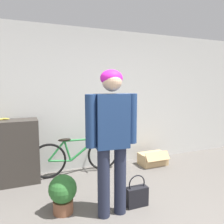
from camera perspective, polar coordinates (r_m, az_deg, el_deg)
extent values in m
cube|color=silver|center=(4.16, -5.01, 3.29)|extent=(8.00, 0.06, 2.60)
cube|color=white|center=(4.48, 2.06, -8.75)|extent=(0.08, 0.01, 0.12)
cube|color=#38332D|center=(3.87, -26.20, -9.57)|extent=(1.02, 0.41, 1.03)
cylinder|color=#23283D|center=(2.72, -2.19, -18.00)|extent=(0.15, 0.15, 0.84)
cylinder|color=#23283D|center=(2.80, 2.12, -17.30)|extent=(0.15, 0.15, 0.84)
cube|color=navy|center=(2.54, 0.00, -2.39)|extent=(0.40, 0.23, 0.63)
cylinder|color=navy|center=(2.45, -5.57, -2.38)|extent=(0.13, 0.13, 0.60)
cylinder|color=navy|center=(2.64, 5.17, -1.69)|extent=(0.13, 0.13, 0.60)
sphere|color=#DBB28E|center=(2.50, 0.00, 7.97)|extent=(0.23, 0.23, 0.23)
ellipsoid|color=#D11EAD|center=(2.52, -0.15, 8.87)|extent=(0.26, 0.24, 0.19)
torus|color=black|center=(3.91, -16.27, -12.20)|extent=(0.60, 0.05, 0.60)
torus|color=black|center=(4.13, -2.27, -10.84)|extent=(0.60, 0.05, 0.60)
cylinder|color=#237A38|center=(3.94, -13.48, -12.29)|extent=(0.38, 0.04, 0.08)
cylinder|color=#237A38|center=(3.88, -14.29, -9.83)|extent=(0.30, 0.04, 0.34)
cylinder|color=#237A38|center=(3.92, -11.52, -9.93)|extent=(0.13, 0.04, 0.37)
cylinder|color=#237A38|center=(3.98, -7.28, -9.65)|extent=(0.52, 0.05, 0.38)
cylinder|color=#237A38|center=(3.92, -8.02, -7.18)|extent=(0.60, 0.05, 0.05)
cylinder|color=#237A38|center=(4.07, -3.07, -8.91)|extent=(0.15, 0.04, 0.31)
cylinder|color=#237A38|center=(4.01, -3.62, -6.48)|extent=(0.07, 0.04, 0.08)
cylinder|color=#237A38|center=(4.01, -3.36, -6.04)|extent=(0.03, 0.46, 0.02)
ellipsoid|color=black|center=(3.85, -12.33, -7.12)|extent=(0.22, 0.08, 0.05)
ellipsoid|color=#EAD64C|center=(3.83, -26.16, -1.61)|extent=(0.15, 0.09, 0.03)
cube|color=black|center=(3.07, 6.47, -21.09)|extent=(0.29, 0.13, 0.25)
torus|color=black|center=(2.99, 6.52, -18.08)|extent=(0.23, 0.02, 0.23)
cube|color=tan|center=(4.50, 10.59, -11.93)|extent=(0.53, 0.33, 0.23)
cube|color=tan|center=(4.34, 11.84, -11.25)|extent=(0.50, 0.12, 0.15)
cylinder|color=brown|center=(3.01, -12.62, -22.91)|extent=(0.25, 0.25, 0.16)
sphere|color=#2D6B2D|center=(2.90, -12.75, -19.00)|extent=(0.35, 0.35, 0.35)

